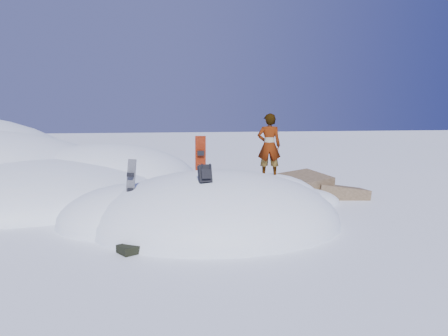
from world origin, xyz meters
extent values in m
plane|color=white|center=(0.00, 0.00, 0.00)|extent=(120.00, 120.00, 0.00)
ellipsoid|color=white|center=(0.00, 0.00, 0.00)|extent=(7.00, 6.00, 3.00)
ellipsoid|color=white|center=(-2.20, 0.60, 0.00)|extent=(4.40, 4.00, 2.20)
ellipsoid|color=white|center=(1.80, 0.80, 0.00)|extent=(3.60, 3.20, 2.50)
ellipsoid|color=white|center=(-6.00, 5.00, 0.00)|extent=(10.00, 9.00, 2.80)
ellipsoid|color=white|center=(-3.50, 7.50, 0.00)|extent=(8.00, 8.00, 3.60)
ellipsoid|color=white|center=(-5.50, 4.00, 0.00)|extent=(6.00, 5.00, 1.80)
cube|color=brown|center=(3.60, 3.40, 0.10)|extent=(2.82, 2.41, 1.62)
cube|color=brown|center=(5.20, 3.00, -0.10)|extent=(2.16, 1.80, 1.33)
cube|color=brown|center=(4.20, 4.60, 0.00)|extent=(2.08, 2.01, 1.10)
ellipsoid|color=white|center=(3.20, 2.40, 0.00)|extent=(3.20, 2.40, 1.00)
cube|color=red|center=(-0.34, 0.68, 1.62)|extent=(0.32, 0.15, 1.64)
cube|color=black|center=(-0.34, 0.62, 1.95)|extent=(0.21, 0.13, 0.14)
cube|color=black|center=(-0.34, 0.62, 1.45)|extent=(0.21, 0.13, 0.14)
cube|color=black|center=(-2.32, -0.34, 1.24)|extent=(0.34, 0.34, 1.32)
cube|color=black|center=(-2.32, -0.40, 1.51)|extent=(0.19, 0.18, 0.12)
cube|color=black|center=(-2.32, -0.40, 1.11)|extent=(0.19, 0.18, 0.12)
cube|color=black|center=(-0.48, -1.06, 1.57)|extent=(0.34, 0.38, 0.50)
cube|color=black|center=(-0.48, -1.20, 1.59)|extent=(0.23, 0.19, 0.27)
cylinder|color=black|center=(-0.58, -1.18, 1.69)|extent=(0.04, 0.18, 0.33)
cylinder|color=black|center=(-0.38, -1.18, 1.69)|extent=(0.04, 0.18, 0.33)
cube|color=black|center=(-2.26, -2.15, 0.10)|extent=(0.77, 0.70, 0.18)
cube|color=black|center=(-1.97, -1.95, 0.18)|extent=(0.36, 0.27, 0.12)
imported|color=slate|center=(1.76, 0.80, 2.12)|extent=(0.79, 0.60, 1.93)
camera|label=1|loc=(-2.11, -11.77, 3.07)|focal=35.00mm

